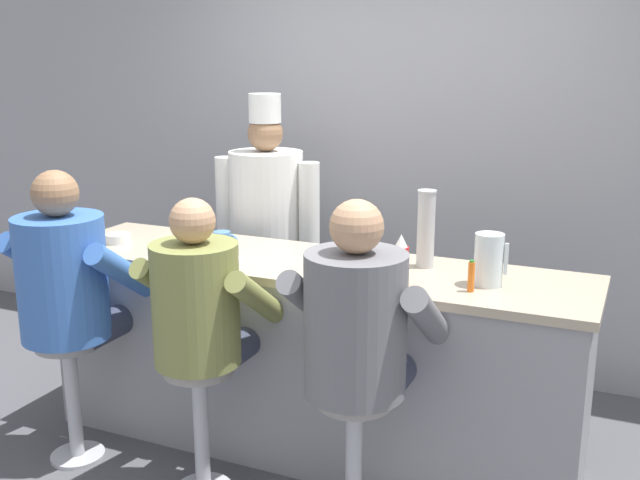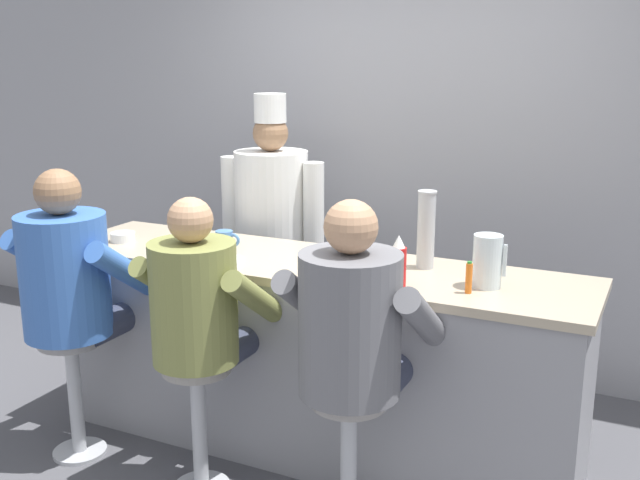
{
  "view_description": "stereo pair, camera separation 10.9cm",
  "coord_description": "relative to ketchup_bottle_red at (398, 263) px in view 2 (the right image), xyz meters",
  "views": [
    {
      "loc": [
        1.45,
        -2.8,
        1.94
      ],
      "look_at": [
        0.07,
        0.3,
        1.09
      ],
      "focal_mm": 42.0,
      "sensor_mm": 36.0,
      "label": 1
    },
    {
      "loc": [
        1.55,
        -2.76,
        1.94
      ],
      "look_at": [
        0.07,
        0.3,
        1.09
      ],
      "focal_mm": 42.0,
      "sensor_mm": 36.0,
      "label": 2
    }
  ],
  "objects": [
    {
      "name": "ketchup_bottle_red",
      "position": [
        0.0,
        0.0,
        0.0
      ],
      "size": [
        0.07,
        0.07,
        0.23
      ],
      "color": "red",
      "rests_on": "diner_counter"
    },
    {
      "name": "wall_back",
      "position": [
        -0.52,
        1.48,
        0.27
      ],
      "size": [
        10.0,
        0.06,
        2.7
      ],
      "color": "#99999E",
      "rests_on": "ground_plane"
    },
    {
      "name": "breakfast_plate",
      "position": [
        -0.9,
        -0.02,
        -0.09
      ],
      "size": [
        0.25,
        0.25,
        0.05
      ],
      "color": "white",
      "rests_on": "diner_counter"
    },
    {
      "name": "mustard_bottle_yellow",
      "position": [
        -0.13,
        -0.04,
        0.0
      ],
      "size": [
        0.07,
        0.07,
        0.23
      ],
      "color": "yellow",
      "rests_on": "diner_counter"
    },
    {
      "name": "ground_plane",
      "position": [
        -0.52,
        -0.13,
        -1.08
      ],
      "size": [
        20.0,
        20.0,
        0.0
      ],
      "primitive_type": "plane",
      "color": "#4C4C51"
    },
    {
      "name": "coffee_mug_tan",
      "position": [
        -0.21,
        0.23,
        -0.06
      ],
      "size": [
        0.13,
        0.08,
        0.1
      ],
      "color": "beige",
      "rests_on": "diner_counter"
    },
    {
      "name": "diner_seated_olive",
      "position": [
        -0.79,
        -0.35,
        -0.22
      ],
      "size": [
        0.57,
        0.56,
        1.36
      ],
      "color": "#B2B5BA",
      "rests_on": "ground_plane"
    },
    {
      "name": "coffee_mug_blue",
      "position": [
        -1.02,
        0.23,
        -0.06
      ],
      "size": [
        0.14,
        0.09,
        0.09
      ],
      "color": "#4C7AB2",
      "rests_on": "diner_counter"
    },
    {
      "name": "diner_seated_grey",
      "position": [
        -0.05,
        -0.35,
        -0.2
      ],
      "size": [
        0.61,
        0.6,
        1.41
      ],
      "color": "#B2B5BA",
      "rests_on": "ground_plane"
    },
    {
      "name": "diner_counter",
      "position": [
        -0.52,
        0.2,
        -0.59
      ],
      "size": [
        2.68,
        0.66,
        0.97
      ],
      "color": "gray",
      "rests_on": "ground_plane"
    },
    {
      "name": "diner_seated_blue",
      "position": [
        -1.52,
        -0.35,
        -0.19
      ],
      "size": [
        0.63,
        0.62,
        1.43
      ],
      "color": "#B2B5BA",
      "rests_on": "ground_plane"
    },
    {
      "name": "cereal_bowl",
      "position": [
        -1.59,
        0.11,
        -0.08
      ],
      "size": [
        0.13,
        0.13,
        0.05
      ],
      "color": "white",
      "rests_on": "diner_counter"
    },
    {
      "name": "hot_sauce_bottle_orange",
      "position": [
        0.29,
        0.05,
        -0.04
      ],
      "size": [
        0.03,
        0.03,
        0.14
      ],
      "color": "orange",
      "rests_on": "diner_counter"
    },
    {
      "name": "water_pitcher_clear",
      "position": [
        0.34,
        0.17,
        0.01
      ],
      "size": [
        0.14,
        0.12,
        0.23
      ],
      "color": "silver",
      "rests_on": "diner_counter"
    },
    {
      "name": "cup_stack_steel",
      "position": [
        0.01,
        0.33,
        0.08
      ],
      "size": [
        0.09,
        0.09,
        0.36
      ],
      "color": "#B7BABF",
      "rests_on": "diner_counter"
    },
    {
      "name": "cook_in_whites_near",
      "position": [
        -1.11,
        0.87,
        -0.13
      ],
      "size": [
        0.67,
        0.43,
        1.72
      ],
      "color": "#232328",
      "rests_on": "ground_plane"
    }
  ]
}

